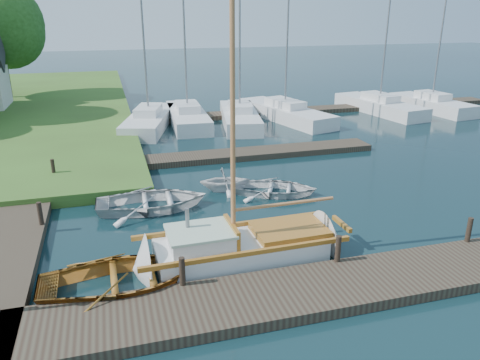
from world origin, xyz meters
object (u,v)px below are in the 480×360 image
object	(u,v)px
tender_b	(225,178)
mooring_post_2	(338,249)
tender_a	(152,199)
marina_boat_5	(379,105)
mooring_post_1	(182,271)
dinghy	(124,274)
marina_boat_0	(149,119)
marina_boat_3	(285,111)
tender_c	(275,186)
mooring_post_5	(53,168)
marina_boat_6	(432,103)
marina_boat_1	(188,116)
mooring_post_4	(40,213)
marina_boat_2	(240,116)
sailboat	(245,249)
mooring_post_3	(469,230)

from	to	relation	value
tender_b	mooring_post_2	bearing A→B (deg)	-159.25
mooring_post_2	tender_a	world-z (taller)	mooring_post_2
tender_b	marina_boat_5	xyz separation A→B (m)	(14.89, 12.38, 0.03)
mooring_post_1	dinghy	bearing A→B (deg)	154.53
marina_boat_0	marina_boat_3	bearing A→B (deg)	-74.71
mooring_post_2	tender_c	bearing A→B (deg)	86.82
mooring_post_5	marina_boat_3	world-z (taller)	marina_boat_3
marina_boat_0	marina_boat_6	world-z (taller)	marina_boat_0
marina_boat_1	marina_boat_5	world-z (taller)	marina_boat_5
mooring_post_1	mooring_post_4	bearing A→B (deg)	128.66
mooring_post_1	mooring_post_5	bearing A→B (deg)	111.80
mooring_post_1	marina_boat_3	distance (m)	21.72
mooring_post_1	mooring_post_2	bearing A→B (deg)	0.00
mooring_post_1	marina_boat_0	xyz separation A→B (m)	(0.99, 19.27, -0.13)
mooring_post_2	marina_boat_2	xyz separation A→B (m)	(2.37, 18.65, -0.13)
tender_c	tender_a	bearing A→B (deg)	116.75
sailboat	tender_c	world-z (taller)	sailboat
marina_boat_0	marina_boat_2	bearing A→B (deg)	-79.97
tender_c	marina_boat_6	size ratio (longest dim) A/B	0.35
marina_boat_6	dinghy	bearing A→B (deg)	120.66
mooring_post_5	marina_boat_2	xyz separation A→B (m)	(10.87, 8.65, -0.13)
mooring_post_4	marina_boat_5	size ratio (longest dim) A/B	0.07
mooring_post_3	tender_c	world-z (taller)	mooring_post_3
marina_boat_2	marina_boat_3	size ratio (longest dim) A/B	0.93
mooring_post_1	sailboat	distance (m)	2.51
dinghy	marina_boat_5	bearing A→B (deg)	-46.83
sailboat	marina_boat_3	world-z (taller)	marina_boat_3
mooring_post_1	mooring_post_2	world-z (taller)	same
marina_boat_0	mooring_post_2	bearing A→B (deg)	-153.60
mooring_post_2	tender_b	size ratio (longest dim) A/B	0.38
marina_boat_3	marina_boat_0	bearing A→B (deg)	74.19
tender_c	marina_boat_5	world-z (taller)	marina_boat_5
tender_b	marina_boat_3	distance (m)	14.08
marina_boat_1	marina_boat_2	xyz separation A→B (m)	(3.30, -1.04, 0.00)
mooring_post_4	mooring_post_3	bearing A→B (deg)	-21.04
mooring_post_1	mooring_post_2	distance (m)	4.50
mooring_post_1	marina_boat_2	bearing A→B (deg)	69.77
tender_a	tender_b	xyz separation A→B (m)	(3.14, 1.13, 0.12)
sailboat	marina_boat_3	bearing A→B (deg)	64.11
tender_a	marina_boat_1	bearing A→B (deg)	-13.55
marina_boat_5	tender_c	bearing A→B (deg)	126.78
tender_a	marina_boat_5	xyz separation A→B (m)	(18.03, 13.51, 0.15)
marina_boat_0	mooring_post_5	bearing A→B (deg)	167.79
tender_c	mooring_post_5	bearing A→B (deg)	91.19
mooring_post_2	mooring_post_4	xyz separation A→B (m)	(-8.50, 5.00, 0.00)
mooring_post_3	marina_boat_0	distance (m)	20.87
tender_a	mooring_post_2	bearing A→B (deg)	-140.06
marina_boat_1	tender_a	bearing A→B (deg)	167.55
mooring_post_3	mooring_post_4	bearing A→B (deg)	158.96
marina_boat_2	marina_boat_6	world-z (taller)	marina_boat_2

